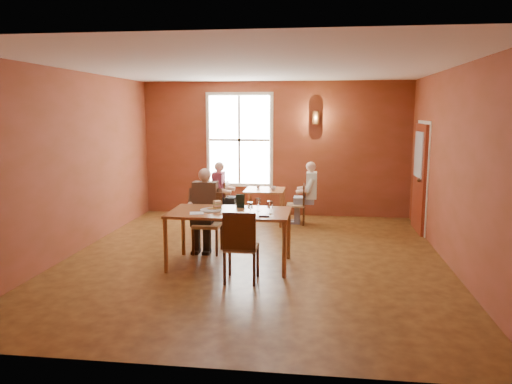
# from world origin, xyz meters

# --- Properties ---
(ground) EXTENTS (6.00, 7.00, 0.01)m
(ground) POSITION_xyz_m (0.00, 0.00, 0.00)
(ground) COLOR brown
(ground) RESTS_ON ground
(wall_back) EXTENTS (6.00, 0.04, 3.00)m
(wall_back) POSITION_xyz_m (0.00, 3.50, 1.50)
(wall_back) COLOR brown
(wall_back) RESTS_ON ground
(wall_front) EXTENTS (6.00, 0.04, 3.00)m
(wall_front) POSITION_xyz_m (0.00, -3.50, 1.50)
(wall_front) COLOR brown
(wall_front) RESTS_ON ground
(wall_left) EXTENTS (0.04, 7.00, 3.00)m
(wall_left) POSITION_xyz_m (-3.00, 0.00, 1.50)
(wall_left) COLOR brown
(wall_left) RESTS_ON ground
(wall_right) EXTENTS (0.04, 7.00, 3.00)m
(wall_right) POSITION_xyz_m (3.00, 0.00, 1.50)
(wall_right) COLOR brown
(wall_right) RESTS_ON ground
(ceiling) EXTENTS (6.00, 7.00, 0.04)m
(ceiling) POSITION_xyz_m (0.00, 0.00, 3.00)
(ceiling) COLOR white
(ceiling) RESTS_ON wall_back
(window) EXTENTS (1.36, 0.10, 1.96)m
(window) POSITION_xyz_m (-0.80, 3.45, 1.70)
(window) COLOR white
(window) RESTS_ON wall_back
(door) EXTENTS (0.12, 1.04, 2.10)m
(door) POSITION_xyz_m (2.94, 2.30, 1.05)
(door) COLOR maroon
(door) RESTS_ON ground
(wall_sconce) EXTENTS (0.16, 0.16, 0.28)m
(wall_sconce) POSITION_xyz_m (0.90, 3.40, 2.20)
(wall_sconce) COLOR brown
(wall_sconce) RESTS_ON wall_back
(main_table) EXTENTS (1.81, 1.02, 0.85)m
(main_table) POSITION_xyz_m (-0.32, -0.41, 0.42)
(main_table) COLOR brown
(main_table) RESTS_ON ground
(chair_diner_main) EXTENTS (0.44, 0.44, 0.99)m
(chair_diner_main) POSITION_xyz_m (-0.82, 0.24, 0.49)
(chair_diner_main) COLOR brown
(chair_diner_main) RESTS_ON ground
(diner_main) EXTENTS (0.54, 0.54, 1.34)m
(diner_main) POSITION_xyz_m (-0.82, 0.21, 0.67)
(diner_main) COLOR #463125
(diner_main) RESTS_ON ground
(chair_empty) EXTENTS (0.45, 0.45, 1.01)m
(chair_empty) POSITION_xyz_m (-0.04, -1.08, 0.51)
(chair_empty) COLOR brown
(chair_empty) RESTS_ON ground
(plate_food) EXTENTS (0.40, 0.40, 0.04)m
(plate_food) POSITION_xyz_m (-0.61, -0.42, 0.87)
(plate_food) COLOR white
(plate_food) RESTS_ON main_table
(sandwich) EXTENTS (0.14, 0.14, 0.13)m
(sandwich) POSITION_xyz_m (-0.52, -0.36, 0.91)
(sandwich) COLOR tan
(sandwich) RESTS_ON main_table
(goblet_a) EXTENTS (0.10, 0.10, 0.21)m
(goblet_a) POSITION_xyz_m (0.10, -0.31, 0.95)
(goblet_a) COLOR white
(goblet_a) RESTS_ON main_table
(goblet_b) EXTENTS (0.11, 0.11, 0.21)m
(goblet_b) POSITION_xyz_m (0.30, -0.52, 0.95)
(goblet_b) COLOR white
(goblet_b) RESTS_ON main_table
(goblet_c) EXTENTS (0.10, 0.10, 0.20)m
(goblet_c) POSITION_xyz_m (0.02, -0.59, 0.95)
(goblet_c) COLOR white
(goblet_c) RESTS_ON main_table
(menu_stand) EXTENTS (0.14, 0.08, 0.22)m
(menu_stand) POSITION_xyz_m (-0.20, -0.12, 0.96)
(menu_stand) COLOR black
(menu_stand) RESTS_ON main_table
(knife) EXTENTS (0.23, 0.09, 0.00)m
(knife) POSITION_xyz_m (-0.38, -0.67, 0.85)
(knife) COLOR white
(knife) RESTS_ON main_table
(napkin) EXTENTS (0.25, 0.25, 0.01)m
(napkin) POSITION_xyz_m (-0.78, -0.64, 0.85)
(napkin) COLOR silver
(napkin) RESTS_ON main_table
(sunglasses) EXTENTS (0.15, 0.05, 0.02)m
(sunglasses) POSITION_xyz_m (0.24, -0.75, 0.86)
(sunglasses) COLOR black
(sunglasses) RESTS_ON main_table
(second_table) EXTENTS (0.82, 0.82, 0.72)m
(second_table) POSITION_xyz_m (-0.12, 2.58, 0.36)
(second_table) COLOR brown
(second_table) RESTS_ON ground
(chair_diner_white) EXTENTS (0.37, 0.37, 0.85)m
(chair_diner_white) POSITION_xyz_m (0.53, 2.58, 0.42)
(chair_diner_white) COLOR #4C2710
(chair_diner_white) RESTS_ON ground
(diner_white) EXTENTS (0.50, 0.50, 1.26)m
(diner_white) POSITION_xyz_m (0.56, 2.58, 0.63)
(diner_white) COLOR silver
(diner_white) RESTS_ON ground
(chair_diner_maroon) EXTENTS (0.38, 0.38, 0.87)m
(chair_diner_maroon) POSITION_xyz_m (-0.77, 2.58, 0.44)
(chair_diner_maroon) COLOR #3C180C
(chair_diner_maroon) RESTS_ON ground
(diner_maroon) EXTENTS (0.50, 0.50, 1.25)m
(diner_maroon) POSITION_xyz_m (-0.80, 2.58, 0.63)
(diner_maroon) COLOR maroon
(diner_maroon) RESTS_ON ground
(cup_a) EXTENTS (0.14, 0.14, 0.09)m
(cup_a) POSITION_xyz_m (0.06, 2.47, 0.76)
(cup_a) COLOR beige
(cup_a) RESTS_ON second_table
(cup_b) EXTENTS (0.12, 0.12, 0.08)m
(cup_b) POSITION_xyz_m (-0.28, 2.72, 0.76)
(cup_b) COLOR silver
(cup_b) RESTS_ON second_table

